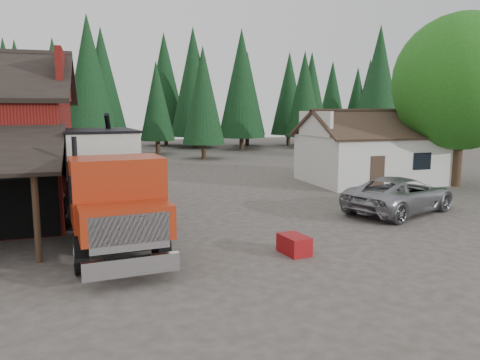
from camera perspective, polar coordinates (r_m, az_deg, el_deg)
name	(u,v)px	position (r m, az deg, el deg)	size (l,w,h in m)	color
ground	(235,266)	(14.17, -0.64, -10.39)	(120.00, 120.00, 0.00)	#443C36
farmhouse	(371,156)	(30.98, 15.68, 2.84)	(8.60, 6.42, 4.65)	silver
deciduous_tree	(462,87)	(30.94, 25.47, 10.19)	(8.00, 8.00, 10.20)	#382619
conifer_backdrop	(129,150)	(55.16, -13.35, 3.59)	(76.00, 16.00, 16.00)	black
near_pine_b	(203,95)	(43.97, -4.51, 10.26)	(3.96, 3.96, 10.40)	#382619
near_pine_c	(379,85)	(46.71, 16.56, 11.07)	(4.84, 4.84, 12.40)	#382619
near_pine_d	(89,79)	(46.91, -17.92, 11.61)	(5.28, 5.28, 13.40)	#382619
feed_truck	(106,182)	(17.05, -15.98, -0.22)	(3.60, 10.12, 4.48)	black
silver_car	(400,195)	(22.20, 18.94, -1.71)	(2.71, 5.87, 1.63)	#919398
equip_box	(294,245)	(15.30, 6.61, -7.82)	(0.70, 1.10, 0.60)	maroon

